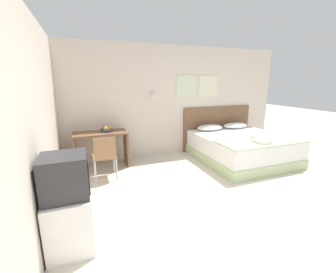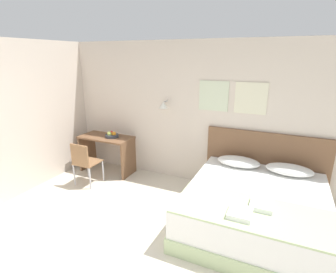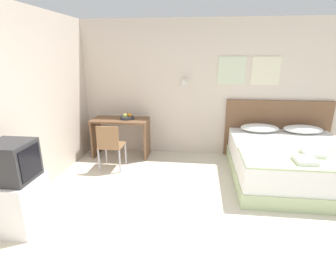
# 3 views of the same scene
# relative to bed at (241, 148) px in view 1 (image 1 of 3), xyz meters

# --- Properties ---
(ground_plane) EXTENTS (24.00, 24.00, 0.00)m
(ground_plane) POSITION_rel_bed_xyz_m (-1.30, -1.81, -0.29)
(ground_plane) COLOR beige
(wall_back) EXTENTS (5.98, 0.31, 2.65)m
(wall_back) POSITION_rel_bed_xyz_m (-1.30, 1.10, 1.04)
(wall_back) COLOR beige
(wall_back) RESTS_ON ground_plane
(wall_left) EXTENTS (0.06, 5.88, 2.65)m
(wall_left) POSITION_rel_bed_xyz_m (-3.93, -1.87, 1.03)
(wall_left) COLOR beige
(wall_left) RESTS_ON ground_plane
(bed) EXTENTS (1.89, 2.02, 0.59)m
(bed) POSITION_rel_bed_xyz_m (0.00, 0.00, 0.00)
(bed) COLOR #B2C693
(bed) RESTS_ON ground_plane
(headboard) EXTENTS (2.01, 0.06, 1.15)m
(headboard) POSITION_rel_bed_xyz_m (0.00, 1.04, 0.28)
(headboard) COLOR brown
(headboard) RESTS_ON ground_plane
(pillow_left) EXTENTS (0.70, 0.39, 0.15)m
(pillow_left) POSITION_rel_bed_xyz_m (-0.39, 0.77, 0.37)
(pillow_left) COLOR white
(pillow_left) RESTS_ON bed
(pillow_right) EXTENTS (0.70, 0.39, 0.15)m
(pillow_right) POSITION_rel_bed_xyz_m (0.39, 0.77, 0.37)
(pillow_right) COLOR white
(pillow_right) RESTS_ON bed
(throw_blanket) EXTENTS (1.83, 0.81, 0.02)m
(throw_blanket) POSITION_rel_bed_xyz_m (0.00, -0.59, 0.31)
(throw_blanket) COLOR #B2C693
(throw_blanket) RESTS_ON bed
(folded_towel_near_foot) EXTENTS (0.27, 0.29, 0.06)m
(folded_towel_near_foot) POSITION_rel_bed_xyz_m (0.10, -0.45, 0.35)
(folded_towel_near_foot) COLOR white
(folded_towel_near_foot) RESTS_ON throw_blanket
(folded_towel_mid_bed) EXTENTS (0.26, 0.29, 0.06)m
(folded_towel_mid_bed) POSITION_rel_bed_xyz_m (-0.11, -0.73, 0.35)
(folded_towel_mid_bed) COLOR white
(folded_towel_mid_bed) RESTS_ON throw_blanket
(desk) EXTENTS (1.10, 0.54, 0.77)m
(desk) POSITION_rel_bed_xyz_m (-3.09, 0.73, 0.24)
(desk) COLOR brown
(desk) RESTS_ON ground_plane
(desk_chair) EXTENTS (0.42, 0.42, 0.84)m
(desk_chair) POSITION_rel_bed_xyz_m (-3.09, 0.03, 0.20)
(desk_chair) COLOR #8E6642
(desk_chair) RESTS_ON ground_plane
(fruit_bowl) EXTENTS (0.27, 0.27, 0.13)m
(fruit_bowl) POSITION_rel_bed_xyz_m (-2.96, 0.74, 0.52)
(fruit_bowl) COLOR #333842
(fruit_bowl) RESTS_ON desk
(tv_stand) EXTENTS (0.48, 0.55, 0.63)m
(tv_stand) POSITION_rel_bed_xyz_m (-3.64, -1.67, 0.02)
(tv_stand) COLOR white
(tv_stand) RESTS_ON ground_plane
(television) EXTENTS (0.47, 0.45, 0.45)m
(television) POSITION_rel_bed_xyz_m (-3.64, -1.67, 0.56)
(television) COLOR #2D2D30
(television) RESTS_ON tv_stand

